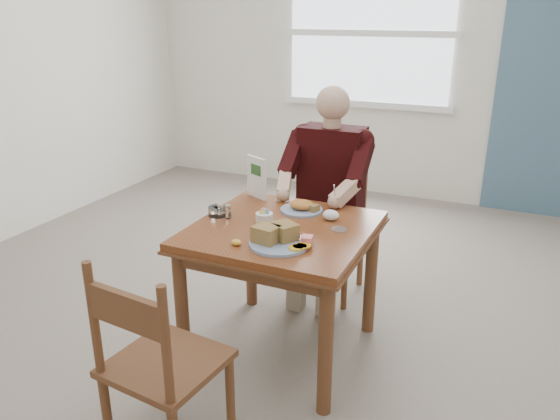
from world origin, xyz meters
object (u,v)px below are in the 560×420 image
at_px(chair_near, 158,366).
at_px(far_plate, 302,207).
at_px(table, 282,246).
at_px(chair_far, 331,223).
at_px(diner, 328,179).
at_px(near_plate, 278,238).

relative_size(chair_near, far_plate, 3.20).
xyz_separation_m(table, chair_near, (-0.12, -0.95, -0.16)).
xyz_separation_m(chair_far, chair_near, (-0.12, -1.75, 0.00)).
bearing_deg(far_plate, diner, 91.24).
distance_m(near_plate, far_plate, 0.48).
xyz_separation_m(chair_far, near_plate, (0.08, -1.02, 0.31)).
bearing_deg(chair_far, table, -90.00).
distance_m(chair_far, chair_near, 1.75).
bearing_deg(chair_near, diner, 85.92).
bearing_deg(table, near_plate, -70.65).
height_order(chair_far, diner, diner).
height_order(table, near_plate, near_plate).
xyz_separation_m(table, diner, (0.00, 0.71, 0.17)).
distance_m(chair_far, diner, 0.34).
bearing_deg(near_plate, chair_far, 94.34).
relative_size(table, far_plate, 3.10).
bearing_deg(chair_far, chair_near, -93.88).
height_order(chair_far, near_plate, chair_far).
xyz_separation_m(table, far_plate, (0.01, 0.26, 0.14)).
bearing_deg(far_plate, chair_far, 91.04).
relative_size(diner, near_plate, 3.83).
xyz_separation_m(diner, far_plate, (0.01, -0.45, -0.04)).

